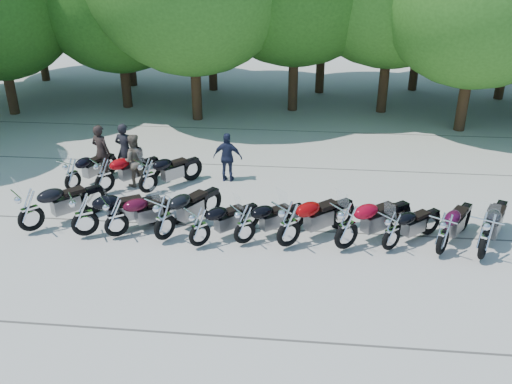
# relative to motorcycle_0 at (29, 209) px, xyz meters

# --- Properties ---
(ground) EXTENTS (90.00, 90.00, 0.00)m
(ground) POSITION_rel_motorcycle_0_xyz_m (5.94, -0.66, -0.71)
(ground) COLOR #99968A
(ground) RESTS_ON ground
(motorcycle_0) EXTENTS (2.25, 2.36, 1.41)m
(motorcycle_0) POSITION_rel_motorcycle_0_xyz_m (0.00, 0.00, 0.00)
(motorcycle_0) COLOR black
(motorcycle_0) RESTS_ON ground
(motorcycle_1) EXTENTS (2.53, 1.95, 1.41)m
(motorcycle_1) POSITION_rel_motorcycle_0_xyz_m (1.53, -0.11, -0.00)
(motorcycle_1) COLOR black
(motorcycle_1) RESTS_ON ground
(motorcycle_2) EXTENTS (2.28, 1.89, 1.30)m
(motorcycle_2) POSITION_rel_motorcycle_0_xyz_m (2.36, -0.06, -0.06)
(motorcycle_2) COLOR #3E0819
(motorcycle_2) RESTS_ON ground
(motorcycle_3) EXTENTS (1.94, 2.53, 1.41)m
(motorcycle_3) POSITION_rel_motorcycle_0_xyz_m (3.66, -0.09, -0.00)
(motorcycle_3) COLOR black
(motorcycle_3) RESTS_ON ground
(motorcycle_4) EXTENTS (2.05, 2.01, 1.24)m
(motorcycle_4) POSITION_rel_motorcycle_0_xyz_m (4.62, -0.32, -0.08)
(motorcycle_4) COLOR black
(motorcycle_4) RESTS_ON ground
(motorcycle_5) EXTENTS (2.16, 1.89, 1.25)m
(motorcycle_5) POSITION_rel_motorcycle_0_xyz_m (5.74, -0.07, -0.08)
(motorcycle_5) COLOR black
(motorcycle_5) RESTS_ON ground
(motorcycle_6) EXTENTS (2.44, 2.25, 1.44)m
(motorcycle_6) POSITION_rel_motorcycle_0_xyz_m (6.87, -0.13, 0.01)
(motorcycle_6) COLOR #830406
(motorcycle_6) RESTS_ON ground
(motorcycle_7) EXTENTS (2.49, 2.22, 1.45)m
(motorcycle_7) POSITION_rel_motorcycle_0_xyz_m (8.31, -0.10, 0.02)
(motorcycle_7) COLOR maroon
(motorcycle_7) RESTS_ON ground
(motorcycle_8) EXTENTS (2.04, 1.90, 1.21)m
(motorcycle_8) POSITION_rel_motorcycle_0_xyz_m (9.43, -0.03, -0.10)
(motorcycle_8) COLOR black
(motorcycle_8) RESTS_ON ground
(motorcycle_9) EXTENTS (1.79, 2.32, 1.29)m
(motorcycle_9) POSITION_rel_motorcycle_0_xyz_m (10.67, -0.11, -0.06)
(motorcycle_9) COLOR #360722
(motorcycle_9) RESTS_ON ground
(motorcycle_10) EXTENTS (1.83, 2.58, 1.42)m
(motorcycle_10) POSITION_rel_motorcycle_0_xyz_m (11.62, -0.23, 0.00)
(motorcycle_10) COLOR black
(motorcycle_10) RESTS_ON ground
(motorcycle_11) EXTENTS (1.49, 2.27, 1.23)m
(motorcycle_11) POSITION_rel_motorcycle_0_xyz_m (0.04, 2.62, -0.09)
(motorcycle_11) COLOR black
(motorcycle_11) RESTS_ON ground
(motorcycle_12) EXTENTS (2.07, 2.19, 1.31)m
(motorcycle_12) POSITION_rel_motorcycle_0_xyz_m (1.08, 2.59, -0.05)
(motorcycle_12) COLOR #98050A
(motorcycle_12) RESTS_ON ground
(motorcycle_13) EXTENTS (2.07, 2.18, 1.30)m
(motorcycle_13) POSITION_rel_motorcycle_0_xyz_m (2.42, 2.69, -0.06)
(motorcycle_13) COLOR black
(motorcycle_13) RESTS_ON ground
(rider_0) EXTENTS (0.78, 0.64, 1.83)m
(rider_0) POSITION_rel_motorcycle_0_xyz_m (0.58, 3.81, 0.21)
(rider_0) COLOR black
(rider_0) RESTS_ON ground
(rider_1) EXTENTS (1.03, 0.94, 1.72)m
(rider_1) POSITION_rel_motorcycle_0_xyz_m (1.80, 3.33, 0.15)
(rider_1) COLOR brown
(rider_1) RESTS_ON ground
(rider_2) EXTENTS (0.98, 0.47, 1.62)m
(rider_2) POSITION_rel_motorcycle_0_xyz_m (4.71, 4.00, 0.11)
(rider_2) COLOR #1B2139
(rider_2) RESTS_ON ground
(rider_3) EXTENTS (0.73, 0.55, 1.82)m
(rider_3) POSITION_rel_motorcycle_0_xyz_m (1.28, 4.08, 0.20)
(rider_3) COLOR black
(rider_3) RESTS_ON ground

